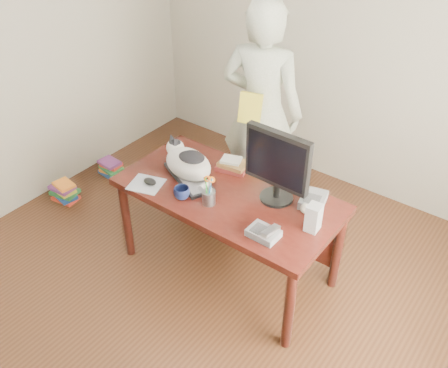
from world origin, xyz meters
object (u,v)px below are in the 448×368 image
calculator (313,200)px  phone (264,233)px  pen_cup (209,196)px  cat (187,162)px  coffee_mug (182,193)px  baseball (305,208)px  book_pile_a (65,192)px  book_stack (233,165)px  monitor (277,163)px  person (262,112)px  book_pile_b (111,168)px  desk (235,203)px  keyboard (189,177)px  speaker (313,218)px  mouse (150,181)px

calculator → phone: bearing=-113.3°
pen_cup → phone: bearing=-6.5°
cat → coffee_mug: 0.27m
phone → baseball: 0.38m
phone → book_pile_a: 2.32m
baseball → book_stack: size_ratio=0.26×
monitor → pen_cup: 0.52m
coffee_mug → baseball: coffee_mug is taller
monitor → coffee_mug: monitor is taller
book_stack → pen_cup: bearing=-86.7°
pen_cup → person: person is taller
cat → book_pile_b: (-1.37, 0.39, -0.82)m
cat → pen_cup: cat is taller
pen_cup → book_stack: 0.45m
cat → book_pile_a: 1.63m
desk → book_stack: book_stack is taller
monitor → book_stack: (-0.46, 0.13, -0.27)m
keyboard → phone: size_ratio=2.67×
book_pile_a → speaker: bearing=4.8°
baseball → book_pile_a: size_ratio=0.25×
phone → speaker: 0.33m
book_stack → speaker: bearing=-28.9°
calculator → book_pile_a: bearing=177.3°
coffee_mug → book_pile_a: coffee_mug is taller
mouse → calculator: size_ratio=0.49×
mouse → coffee_mug: (0.29, 0.01, 0.02)m
cat → desk: bearing=42.9°
speaker → person: person is taller
keyboard → speaker: (1.00, 0.04, 0.08)m
desk → book_pile_b: (-1.72, 0.27, -0.53)m
person → desk: bearing=95.8°
pen_cup → calculator: 0.71m
cat → calculator: 0.94m
pen_cup → speaker: (0.70, 0.19, 0.03)m
mouse → coffee_mug: coffee_mug is taller
keyboard → cat: cat is taller
keyboard → pen_cup: (0.30, -0.14, 0.05)m
pen_cup → book_pile_a: (-1.72, -0.02, -0.73)m
keyboard → book_stack: size_ratio=2.00×
desk → pen_cup: (-0.03, -0.26, 0.21)m
calculator → desk: bearing=-176.5°
calculator → book_pile_b: calculator is taller
keyboard → monitor: (0.64, 0.16, 0.29)m
monitor → person: person is taller
baseball → speaker: bearing=-44.8°
book_stack → phone: bearing=-51.0°
pen_cup → phone: 0.49m
book_stack → book_pile_b: (-1.57, 0.10, -0.72)m
speaker → book_pile_a: speaker is taller
calculator → book_pile_b: 2.37m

